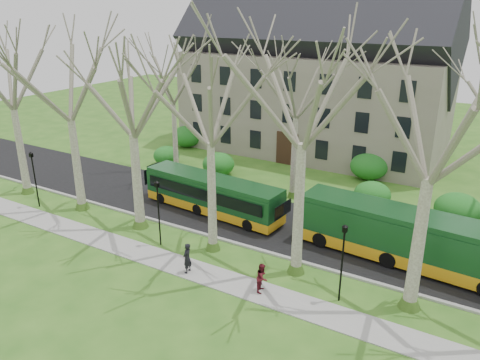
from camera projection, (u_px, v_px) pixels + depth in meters
name	position (u px, v px, depth m)	size (l,w,h in m)	color
ground	(249.00, 262.00, 28.21)	(120.00, 120.00, 0.00)	#2F621C
sidewalk	(227.00, 281.00, 26.18)	(70.00, 2.00, 0.06)	gray
road	(288.00, 227.00, 32.63)	(80.00, 8.00, 0.06)	black
curb	(261.00, 250.00, 29.39)	(80.00, 0.25, 0.14)	#A5A39E
building	(315.00, 73.00, 47.59)	(26.50, 12.20, 16.00)	slate
tree_row_verge	(252.00, 150.00, 26.00)	(49.00, 7.00, 14.00)	gray
tree_row_far	(305.00, 125.00, 35.61)	(33.00, 7.00, 12.00)	gray
lamp_row	(240.00, 230.00, 26.50)	(36.22, 0.22, 4.30)	black
hedges	(281.00, 168.00, 41.37)	(30.60, 8.60, 2.00)	#1B5B1A
bus_lead	(212.00, 194.00, 34.45)	(11.21, 2.34, 2.80)	#13431C
bus_follow	(408.00, 237.00, 27.58)	(13.17, 2.74, 3.29)	#13431C
pedestrian_a	(187.00, 258.00, 26.72)	(0.67, 0.44, 1.83)	black
pedestrian_b	(262.00, 277.00, 24.98)	(0.80, 0.62, 1.64)	#55131C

